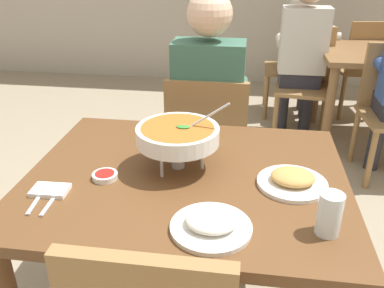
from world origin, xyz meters
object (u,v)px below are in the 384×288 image
sauce_dish (105,176)px  chair_bg_window (365,63)px  rice_plate (211,224)px  appetizer_plate (292,180)px  dining_table_main (186,201)px  drink_glass (329,216)px  patron_bg_middle (303,35)px  chair_diner_main (207,144)px  curry_bowl (178,135)px  diner_main (209,101)px  chair_bg_left (305,77)px  chair_bg_middle (300,62)px  patron_bg_left (302,49)px

sauce_dish → chair_bg_window: (1.52, 2.68, -0.25)m
rice_plate → appetizer_plate: 0.38m
sauce_dish → dining_table_main: bearing=13.5°
dining_table_main → sauce_dish: (-0.28, -0.07, 0.12)m
drink_glass → dining_table_main: bearing=149.1°
drink_glass → patron_bg_middle: size_ratio=0.10×
chair_diner_main → curry_bowl: size_ratio=2.71×
drink_glass → patron_bg_middle: (0.21, 2.90, -0.06)m
dining_table_main → diner_main: bearing=90.0°
chair_diner_main → drink_glass: bearing=-66.1°
rice_plate → sauce_dish: rice_plate is taller
chair_diner_main → appetizer_plate: bearing=-64.2°
diner_main → chair_bg_window: diner_main is taller
chair_bg_window → chair_bg_left: bearing=-139.6°
chair_bg_middle → patron_bg_middle: patron_bg_middle is taller
drink_glass → chair_bg_middle: size_ratio=0.14×
patron_bg_left → chair_bg_left: bearing=35.0°
appetizer_plate → chair_bg_window: (0.87, 2.64, -0.26)m
sauce_dish → rice_plate: bearing=-30.4°
rice_plate → chair_bg_window: chair_bg_window is taller
patron_bg_middle → chair_diner_main: bearing=-109.4°
curry_bowl → chair_bg_left: size_ratio=0.37×
chair_bg_left → chair_bg_window: same height
appetizer_plate → chair_bg_window: chair_bg_window is taller
rice_plate → patron_bg_left: size_ratio=0.18×
chair_bg_left → rice_plate: bearing=-102.5°
chair_diner_main → sauce_dish: bearing=-108.9°
chair_bg_middle → chair_bg_window: 0.58m
dining_table_main → appetizer_plate: appetizer_plate is taller
appetizer_plate → chair_diner_main: bearing=115.8°
rice_plate → chair_bg_left: size_ratio=0.27×
chair_bg_window → appetizer_plate: bearing=-108.3°
curry_bowl → patron_bg_left: (0.65, 2.03, -0.13)m
dining_table_main → chair_diner_main: size_ratio=1.27×
chair_bg_window → curry_bowl: bearing=-116.5°
appetizer_plate → chair_bg_left: bearing=82.4°
rice_plate → chair_bg_middle: size_ratio=0.27×
drink_glass → chair_diner_main: bearing=113.9°
chair_diner_main → patron_bg_middle: size_ratio=0.69×
dining_table_main → chair_bg_window: (1.24, 2.62, -0.13)m
chair_diner_main → drink_glass: chair_diner_main is taller
rice_plate → drink_glass: size_ratio=1.85×
chair_bg_left → chair_bg_middle: same height
diner_main → chair_bg_middle: size_ratio=1.46×
curry_bowl → rice_plate: bearing=-66.0°
chair_bg_window → drink_glass: bearing=-105.3°
chair_bg_left → chair_bg_middle: bearing=89.9°
diner_main → drink_glass: size_ratio=10.08×
diner_main → curry_bowl: bearing=-93.0°
drink_glass → chair_bg_middle: bearing=85.8°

